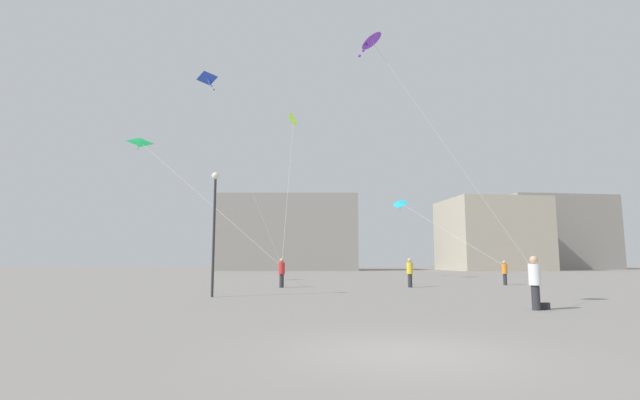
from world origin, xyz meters
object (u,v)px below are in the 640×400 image
person_in_white (535,280)px  kite_cobalt_delta (210,85)px  person_in_yellow (410,271)px  kite_lime_diamond (293,120)px  handbag_beside_flyer (545,306)px  building_left_hall (289,234)px  building_centre_hall (491,235)px  lamppost_east (214,214)px  person_in_orange (505,272)px  building_right_hall (551,233)px  kite_cyan_diamond (401,203)px  kite_emerald_delta (143,144)px  kite_violet_diamond (373,44)px  person_in_red (282,271)px

person_in_white → kite_cobalt_delta: 20.83m
person_in_white → person_in_yellow: 13.76m
kite_lime_diamond → handbag_beside_flyer: bearing=-74.8°
building_left_hall → person_in_yellow: bearing=-83.1°
building_centre_hall → lamppost_east: 71.18m
building_left_hall → person_in_orange: bearing=-75.5°
person_in_orange → handbag_beside_flyer: 17.09m
kite_cobalt_delta → building_centre_hall: kite_cobalt_delta is taller
kite_cobalt_delta → building_right_hall: 88.16m
kite_cyan_diamond → building_centre_hall: building_centre_hall is taller
building_centre_hall → handbag_beside_flyer: building_centre_hall is taller
kite_lime_diamond → building_right_hall: 72.67m
kite_lime_diamond → kite_emerald_delta: size_ratio=1.30×
kite_violet_diamond → person_in_red: bearing=102.3°
person_in_red → kite_emerald_delta: size_ratio=0.15×
person_in_white → person_in_yellow: (-0.51, 13.75, 0.00)m
kite_violet_diamond → person_in_yellow: bearing=70.4°
person_in_red → kite_cobalt_delta: bearing=152.0°
lamppost_east → kite_cyan_diamond: bearing=56.5°
person_in_orange → person_in_red: size_ratio=0.92×
person_in_yellow → kite_cyan_diamond: bearing=100.1°
person_in_white → kite_cyan_diamond: size_ratio=0.13×
kite_emerald_delta → lamppost_east: kite_emerald_delta is taller
kite_cobalt_delta → handbag_beside_flyer: 21.47m
handbag_beside_flyer → kite_cyan_diamond: bearing=85.0°
kite_emerald_delta → building_right_hall: size_ratio=0.53×
person_in_orange → building_centre_hall: (21.96, 49.39, 5.34)m
person_in_orange → kite_violet_diamond: kite_violet_diamond is taller
kite_emerald_delta → kite_lime_diamond: bearing=32.4°
kite_emerald_delta → building_centre_hall: (48.21, 43.86, -4.48)m
person_in_orange → kite_emerald_delta: size_ratio=0.14×
person_in_white → kite_lime_diamond: size_ratio=0.12×
person_in_white → handbag_beside_flyer: person_in_white is taller
lamppost_east → building_left_hall: bearing=86.0°
kite_violet_diamond → building_right_hall: size_ratio=0.37×
kite_lime_diamond → building_centre_hall: size_ratio=0.94×
kite_violet_diamond → kite_cyan_diamond: bearing=73.9°
person_in_red → kite_lime_diamond: kite_lime_diamond is taller
person_in_white → kite_lime_diamond: bearing=-91.5°
kite_violet_diamond → person_in_white: bearing=0.4°
person_in_white → kite_cobalt_delta: bearing=-58.9°
building_centre_hall → kite_violet_diamond: bearing=-117.6°
person_in_white → person_in_red: bearing=-75.1°
building_centre_hall → kite_lime_diamond: bearing=-135.0°
kite_violet_diamond → lamppost_east: 10.70m
kite_emerald_delta → lamppost_east: (7.82, -14.70, -6.92)m
person_in_yellow → kite_violet_diamond: size_ratio=0.22×
kite_violet_diamond → building_right_hall: 92.82m
person_in_white → person_in_orange: person_in_white is taller
building_centre_hall → kite_emerald_delta: bearing=-137.7°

